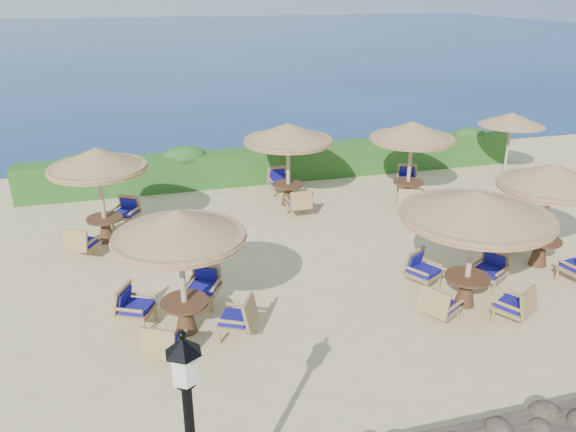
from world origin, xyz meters
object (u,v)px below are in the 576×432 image
Objects in this scene: extra_parasol at (512,119)px; cafe_set_2 at (551,191)px; cafe_set_5 at (412,143)px; cafe_set_1 at (475,225)px; cafe_set_0 at (181,253)px; cafe_set_3 at (98,173)px; cafe_set_4 at (288,144)px.

extra_parasol is 7.12m from cafe_set_2.
extra_parasol is 4.74m from cafe_set_5.
extra_parasol is 9.73m from cafe_set_1.
cafe_set_2 is at bearing 4.00° from cafe_set_0.
extra_parasol is at bearing 16.07° from cafe_set_5.
cafe_set_3 is (-1.64, 4.97, 0.21)m from cafe_set_0.
extra_parasol is 0.85× the size of cafe_set_0.
cafe_set_5 is at bearing 102.99° from cafe_set_2.
cafe_set_1 is 3.08m from cafe_set_2.
cafe_set_2 and cafe_set_3 have the same top height.
cafe_set_3 is at bearing 157.43° from cafe_set_2.
cafe_set_0 is at bearing -71.70° from cafe_set_3.
cafe_set_5 is at bearing 74.62° from cafe_set_1.
cafe_set_0 is 7.46m from cafe_set_4.
cafe_set_4 is (5.55, 1.38, 0.04)m from cafe_set_3.
cafe_set_4 is at bearing 168.19° from cafe_set_5.
extra_parasol is at bearing 29.31° from cafe_set_0.
cafe_set_0 is at bearing -121.60° from cafe_set_4.
cafe_set_0 is 6.03m from cafe_set_1.
extra_parasol is at bearing 61.41° from cafe_set_2.
cafe_set_4 and cafe_set_5 have the same top height.
cafe_set_3 reaches higher than extra_parasol.
cafe_set_0 is 1.00× the size of cafe_set_4.
cafe_set_2 is at bearing 23.08° from cafe_set_1.
cafe_set_3 is at bearing -166.04° from cafe_set_4.
cafe_set_0 is (-12.24, -6.87, -0.41)m from extra_parasol.
cafe_set_5 is at bearing 3.61° from cafe_set_3.
cafe_set_0 and cafe_set_5 have the same top height.
cafe_set_1 is at bearing -156.92° from cafe_set_2.
cafe_set_4 is 0.99× the size of cafe_set_5.
cafe_set_3 is (-7.64, 5.56, 0.05)m from cafe_set_1.
extra_parasol is at bearing 50.09° from cafe_set_1.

